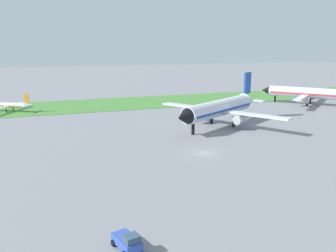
{
  "coord_description": "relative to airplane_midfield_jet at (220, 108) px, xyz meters",
  "views": [
    {
      "loc": [
        -29.37,
        -59.78,
        20.18
      ],
      "look_at": [
        -2.94,
        12.11,
        3.0
      ],
      "focal_mm": 38.8,
      "sensor_mm": 36.0,
      "label": 1
    }
  ],
  "objects": [
    {
      "name": "airplane_midfield_jet",
      "position": [
        0.0,
        0.0,
        0.0
      ],
      "size": [
        32.18,
        32.18,
        12.73
      ],
      "rotation": [
        0.0,
        0.0,
        3.68
      ],
      "color": "silver",
      "rests_on": "ground_plane"
    },
    {
      "name": "pushback_tug_near_gate",
      "position": [
        -36.0,
        -47.81,
        -3.67
      ],
      "size": [
        2.79,
        3.93,
        1.95
      ],
      "rotation": [
        0.0,
        0.0,
        4.96
      ],
      "color": "#334FB2",
      "rests_on": "ground_plane"
    },
    {
      "name": "ground_plane",
      "position": [
        -14.2,
        -20.35,
        -4.58
      ],
      "size": [
        600.0,
        600.0,
        0.0
      ],
      "primitive_type": "plane",
      "color": "gray"
    },
    {
      "name": "airplane_parked_jet_far",
      "position": [
        43.8,
        19.81,
        -0.55
      ],
      "size": [
        25.92,
        26.46,
        11.19
      ],
      "rotation": [
        0.0,
        0.0,
        2.26
      ],
      "color": "silver",
      "rests_on": "ground_plane"
    },
    {
      "name": "grass_taxiway_strip",
      "position": [
        -14.2,
        43.76,
        -4.54
      ],
      "size": [
        360.0,
        28.0,
        0.08
      ],
      "primitive_type": "cube",
      "color": "#478438",
      "rests_on": "ground_plane"
    },
    {
      "name": "airplane_taxiing_turboprop",
      "position": [
        -51.81,
        40.2,
        -2.52
      ],
      "size": [
        14.55,
        16.67,
        5.63
      ],
      "rotation": [
        0.0,
        0.0,
        2.6
      ],
      "color": "silver",
      "rests_on": "ground_plane"
    }
  ]
}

